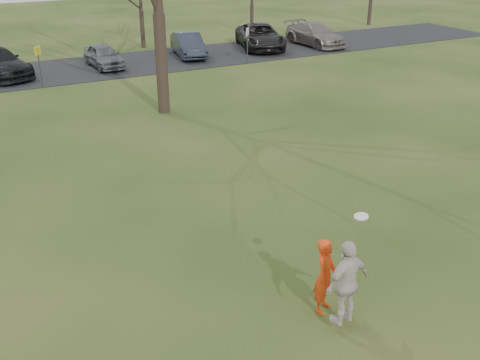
# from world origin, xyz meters

# --- Properties ---
(ground) EXTENTS (120.00, 120.00, 0.00)m
(ground) POSITION_xyz_m (0.00, 0.00, 0.00)
(ground) COLOR #1E380F
(ground) RESTS_ON ground
(parking_strip) EXTENTS (62.00, 6.50, 0.04)m
(parking_strip) POSITION_xyz_m (0.00, 25.00, 0.02)
(parking_strip) COLOR black
(parking_strip) RESTS_ON ground
(player_defender) EXTENTS (0.74, 0.70, 1.71)m
(player_defender) POSITION_xyz_m (-0.03, 0.14, 0.85)
(player_defender) COLOR #F24313
(player_defender) RESTS_ON ground
(car_4) EXTENTS (1.75, 3.90, 1.30)m
(car_4) POSITION_xyz_m (2.01, 24.75, 0.69)
(car_4) COLOR slate
(car_4) RESTS_ON parking_strip
(car_5) EXTENTS (2.26, 4.55, 1.43)m
(car_5) POSITION_xyz_m (7.52, 25.19, 0.76)
(car_5) COLOR #272E3B
(car_5) RESTS_ON parking_strip
(car_6) EXTENTS (4.22, 6.18, 1.57)m
(car_6) POSITION_xyz_m (12.82, 25.37, 0.83)
(car_6) COLOR black
(car_6) RESTS_ON parking_strip
(car_7) EXTENTS (2.34, 5.16, 1.47)m
(car_7) POSITION_xyz_m (16.67, 24.52, 0.77)
(car_7) COLOR gray
(car_7) RESTS_ON parking_strip
(catching_play) EXTENTS (1.14, 0.62, 2.41)m
(catching_play) POSITION_xyz_m (-0.05, -0.59, 1.14)
(catching_play) COLOR beige
(catching_play) RESTS_ON ground
(sign_yellow) EXTENTS (0.35, 0.35, 2.08)m
(sign_yellow) POSITION_xyz_m (-2.00, 22.00, 1.45)
(sign_yellow) COLOR #47474C
(sign_yellow) RESTS_ON ground
(sign_white) EXTENTS (0.35, 0.35, 2.08)m
(sign_white) POSITION_xyz_m (10.00, 22.00, 1.45)
(sign_white) COLOR #47474C
(sign_white) RESTS_ON ground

